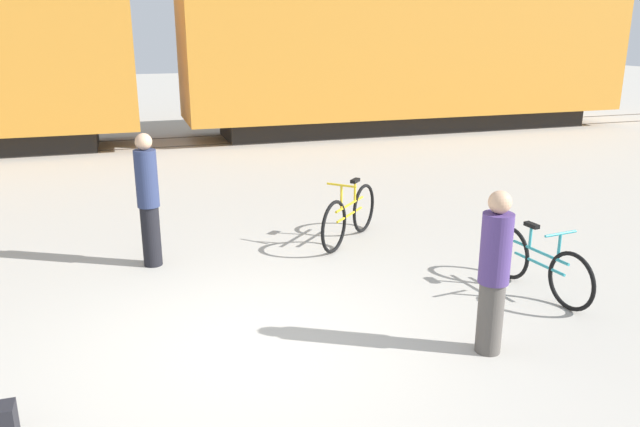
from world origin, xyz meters
TOP-DOWN VIEW (x-y plane):
  - ground_plane at (0.00, 0.00)m, footprint 80.00×80.00m
  - freight_train at (0.00, 12.18)m, footprint 28.73×2.81m
  - rail_near at (0.00, 11.46)m, footprint 40.73×0.07m
  - rail_far at (0.00, 12.90)m, footprint 40.73×0.07m
  - bicycle_yellow at (2.05, 2.72)m, footprint 1.33×1.33m
  - bicycle_teal at (3.57, 0.23)m, footprint 0.46×1.72m
  - person_in_navy at (-0.84, 2.61)m, footprint 0.29×0.29m
  - person_in_purple at (2.21, -0.84)m, footprint 0.30×0.30m

SIDE VIEW (x-z plane):
  - ground_plane at x=0.00m, z-range 0.00..0.00m
  - rail_near at x=0.00m, z-range 0.00..0.01m
  - rail_far at x=0.00m, z-range 0.00..0.01m
  - bicycle_teal at x=3.57m, z-range -0.06..0.80m
  - bicycle_yellow at x=2.05m, z-range -0.07..0.88m
  - person_in_purple at x=2.21m, z-range 0.02..1.68m
  - person_in_navy at x=-0.84m, z-range 0.03..1.83m
  - freight_train at x=0.00m, z-range 0.16..5.67m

